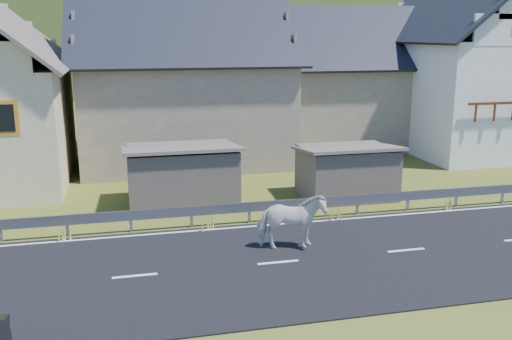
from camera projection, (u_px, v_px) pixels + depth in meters
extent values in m
plane|color=#444F16|center=(278.00, 264.00, 16.23)|extent=(160.00, 160.00, 0.00)
cube|color=black|center=(278.00, 263.00, 16.23)|extent=(60.00, 7.00, 0.04)
cube|color=silver|center=(278.00, 262.00, 16.22)|extent=(60.00, 6.60, 0.01)
cube|color=#93969B|center=(249.00, 207.00, 19.58)|extent=(28.00, 0.08, 0.34)
cube|color=#93969B|center=(0.00, 232.00, 17.84)|extent=(0.10, 0.06, 0.70)
cube|color=#93969B|center=(67.00, 227.00, 18.29)|extent=(0.10, 0.06, 0.70)
cube|color=#93969B|center=(131.00, 222.00, 18.74)|extent=(0.10, 0.06, 0.70)
cube|color=#93969B|center=(191.00, 217.00, 19.20)|extent=(0.10, 0.06, 0.70)
cube|color=#93969B|center=(249.00, 213.00, 19.65)|extent=(0.10, 0.06, 0.70)
cube|color=#93969B|center=(304.00, 209.00, 20.10)|extent=(0.10, 0.06, 0.70)
cube|color=#93969B|center=(357.00, 205.00, 20.55)|extent=(0.10, 0.06, 0.70)
cube|color=#93969B|center=(408.00, 202.00, 21.01)|extent=(0.10, 0.06, 0.70)
cube|color=#93969B|center=(456.00, 198.00, 21.46)|extent=(0.10, 0.06, 0.70)
cube|color=#93969B|center=(502.00, 195.00, 21.91)|extent=(0.10, 0.06, 0.70)
cube|color=#6C5F51|center=(182.00, 176.00, 21.67)|extent=(4.30, 3.30, 2.40)
cube|color=#6C5F51|center=(346.00, 172.00, 22.69)|extent=(3.80, 2.90, 2.20)
cube|color=orange|center=(0.00, 118.00, 20.63)|extent=(1.30, 0.12, 1.30)
cube|color=gray|center=(182.00, 110.00, 29.60)|extent=(10.00, 9.00, 5.00)
cube|color=gray|center=(347.00, 104.00, 33.81)|extent=(9.00, 8.00, 4.60)
cube|color=white|center=(467.00, 95.00, 32.16)|extent=(8.00, 10.00, 6.00)
ellipsoid|color=#1E3710|center=(148.00, 114.00, 192.24)|extent=(440.00, 280.00, 260.00)
imported|color=silver|center=(291.00, 222.00, 17.07)|extent=(1.15, 2.13, 1.72)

